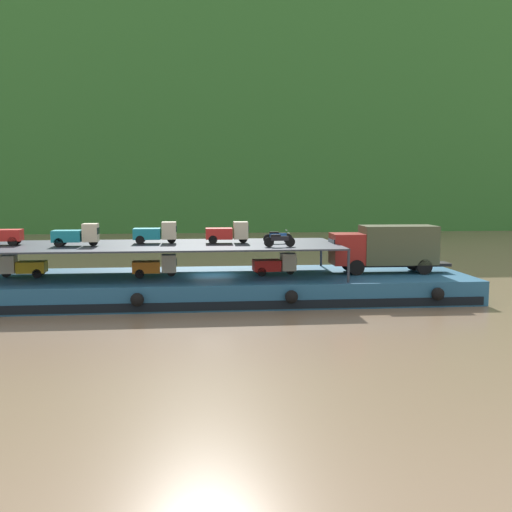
# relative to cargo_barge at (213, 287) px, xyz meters

# --- Properties ---
(ground_plane) EXTENTS (400.00, 400.00, 0.00)m
(ground_plane) POSITION_rel_cargo_barge_xyz_m (0.00, 0.03, -0.75)
(ground_plane) COLOR #7F664C
(hillside_far_bank) EXTENTS (128.78, 37.18, 42.63)m
(hillside_far_bank) POSITION_rel_cargo_barge_xyz_m (0.00, 72.86, 23.26)
(hillside_far_bank) COLOR #33702D
(hillside_far_bank) RESTS_ON ground
(cargo_barge) EXTENTS (32.66, 9.20, 1.50)m
(cargo_barge) POSITION_rel_cargo_barge_xyz_m (0.00, 0.00, 0.00)
(cargo_barge) COLOR #23567A
(cargo_barge) RESTS_ON ground
(covered_lorry) EXTENTS (7.89, 2.42, 3.10)m
(covered_lorry) POSITION_rel_cargo_barge_xyz_m (11.35, -0.03, 2.44)
(covered_lorry) COLOR maroon
(covered_lorry) RESTS_ON cargo_barge
(cargo_rack) EXTENTS (23.46, 7.79, 2.00)m
(cargo_rack) POSITION_rel_cargo_barge_xyz_m (-3.80, 0.03, 2.69)
(cargo_rack) COLOR #2D333D
(cargo_rack) RESTS_ON cargo_barge
(mini_truck_lower_stern) EXTENTS (2.77, 1.26, 1.38)m
(mini_truck_lower_stern) POSITION_rel_cargo_barge_xyz_m (-11.84, 0.43, 1.44)
(mini_truck_lower_stern) COLOR gold
(mini_truck_lower_stern) RESTS_ON cargo_barge
(mini_truck_lower_aft) EXTENTS (2.79, 1.29, 1.38)m
(mini_truck_lower_aft) POSITION_rel_cargo_barge_xyz_m (-3.60, -0.24, 1.44)
(mini_truck_lower_aft) COLOR orange
(mini_truck_lower_aft) RESTS_ON cargo_barge
(mini_truck_lower_mid) EXTENTS (2.79, 1.28, 1.38)m
(mini_truck_lower_mid) POSITION_rel_cargo_barge_xyz_m (3.99, -0.25, 1.44)
(mini_truck_lower_mid) COLOR red
(mini_truck_lower_mid) RESTS_ON cargo_barge
(mini_truck_upper_mid) EXTENTS (2.75, 1.21, 1.38)m
(mini_truck_upper_mid) POSITION_rel_cargo_barge_xyz_m (-8.29, -0.56, 3.44)
(mini_truck_upper_mid) COLOR teal
(mini_truck_upper_mid) RESTS_ON cargo_rack
(mini_truck_upper_fore) EXTENTS (2.74, 1.20, 1.38)m
(mini_truck_upper_fore) POSITION_rel_cargo_barge_xyz_m (-3.59, 0.76, 3.44)
(mini_truck_upper_fore) COLOR teal
(mini_truck_upper_fore) RESTS_ON cargo_rack
(mini_truck_upper_bow) EXTENTS (2.75, 1.22, 1.38)m
(mini_truck_upper_bow) POSITION_rel_cargo_barge_xyz_m (0.99, 0.44, 3.44)
(mini_truck_upper_bow) COLOR red
(mini_truck_upper_bow) RESTS_ON cargo_rack
(motorcycle_upper_port) EXTENTS (1.90, 0.55, 0.87)m
(motorcycle_upper_port) POSITION_rel_cargo_barge_xyz_m (3.95, -2.31, 3.18)
(motorcycle_upper_port) COLOR black
(motorcycle_upper_port) RESTS_ON cargo_rack
(motorcycle_upper_centre) EXTENTS (1.90, 0.55, 0.87)m
(motorcycle_upper_centre) POSITION_rel_cargo_barge_xyz_m (4.17, 0.03, 3.18)
(motorcycle_upper_centre) COLOR black
(motorcycle_upper_centre) RESTS_ON cargo_rack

